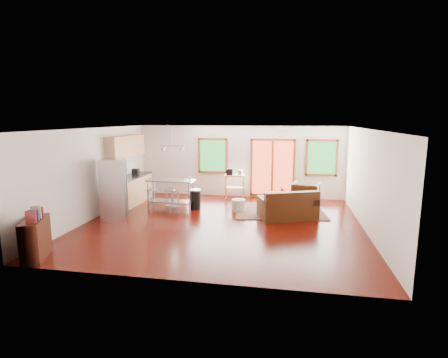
% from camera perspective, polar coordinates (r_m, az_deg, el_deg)
% --- Properties ---
extents(floor, '(7.50, 7.00, 0.02)m').
position_cam_1_polar(floor, '(9.72, -0.32, -7.35)').
color(floor, '#330501').
rests_on(floor, ground).
extents(ceiling, '(7.50, 7.00, 0.02)m').
position_cam_1_polar(ceiling, '(9.28, -0.34, 8.28)').
color(ceiling, white).
rests_on(ceiling, ground).
extents(back_wall, '(7.50, 0.02, 2.60)m').
position_cam_1_polar(back_wall, '(12.84, 2.58, 2.88)').
color(back_wall, silver).
rests_on(back_wall, ground).
extents(left_wall, '(0.02, 7.00, 2.60)m').
position_cam_1_polar(left_wall, '(10.75, -20.43, 0.88)').
color(left_wall, silver).
rests_on(left_wall, ground).
extents(right_wall, '(0.02, 7.00, 2.60)m').
position_cam_1_polar(right_wall, '(9.48, 22.62, -0.42)').
color(right_wall, silver).
rests_on(right_wall, ground).
extents(front_wall, '(7.50, 0.02, 2.60)m').
position_cam_1_polar(front_wall, '(6.08, -6.49, -5.21)').
color(front_wall, silver).
rests_on(front_wall, ground).
extents(window_left, '(1.10, 0.05, 1.30)m').
position_cam_1_polar(window_left, '(12.94, -1.85, 3.83)').
color(window_left, '#1B5520').
rests_on(window_left, back_wall).
extents(french_doors, '(1.60, 0.05, 2.10)m').
position_cam_1_polar(french_doors, '(12.71, 7.91, 1.82)').
color(french_doors, '#AE3C22').
rests_on(french_doors, back_wall).
extents(window_right, '(1.10, 0.05, 1.30)m').
position_cam_1_polar(window_right, '(12.71, 15.64, 3.36)').
color(window_right, '#1B5520').
rests_on(window_right, back_wall).
extents(rug, '(2.94, 2.40, 0.03)m').
position_cam_1_polar(rug, '(11.11, 8.99, -5.12)').
color(rug, '#4C5B3B').
rests_on(rug, floor).
extents(loveseat, '(1.81, 1.41, 0.85)m').
position_cam_1_polar(loveseat, '(10.27, 10.39, -4.56)').
color(loveseat, black).
rests_on(loveseat, floor).
extents(coffee_table, '(1.01, 0.78, 0.35)m').
position_cam_1_polar(coffee_table, '(11.18, 11.28, -3.56)').
color(coffee_table, '#331109').
rests_on(coffee_table, floor).
extents(armchair, '(0.98, 0.93, 0.86)m').
position_cam_1_polar(armchair, '(11.90, 13.20, -2.18)').
color(armchair, black).
rests_on(armchair, floor).
extents(ottoman, '(0.68, 0.68, 0.39)m').
position_cam_1_polar(ottoman, '(11.87, 8.28, -3.22)').
color(ottoman, black).
rests_on(ottoman, floor).
extents(pouf, '(0.48, 0.48, 0.37)m').
position_cam_1_polar(pouf, '(10.96, 2.36, -4.30)').
color(pouf, beige).
rests_on(pouf, floor).
extents(vase, '(0.25, 0.26, 0.33)m').
position_cam_1_polar(vase, '(11.02, 9.46, -2.54)').
color(vase, silver).
rests_on(vase, coffee_table).
extents(book, '(0.20, 0.04, 0.26)m').
position_cam_1_polar(book, '(11.04, 11.56, -2.54)').
color(book, maroon).
rests_on(book, coffee_table).
extents(cabinets, '(0.64, 2.24, 2.30)m').
position_cam_1_polar(cabinets, '(12.16, -15.15, 0.37)').
color(cabinets, tan).
rests_on(cabinets, floor).
extents(refrigerator, '(0.86, 0.85, 1.73)m').
position_cam_1_polar(refrigerator, '(10.56, -17.54, -1.51)').
color(refrigerator, '#B7BABC').
rests_on(refrigerator, floor).
extents(island, '(1.51, 0.64, 0.94)m').
position_cam_1_polar(island, '(11.23, -8.66, -1.62)').
color(island, '#B7BABC').
rests_on(island, floor).
extents(cup, '(0.15, 0.13, 0.12)m').
position_cam_1_polar(cup, '(11.14, -5.65, 0.25)').
color(cup, white).
rests_on(cup, island).
extents(bar_stool_a, '(0.32, 0.32, 0.64)m').
position_cam_1_polar(bar_stool_a, '(11.38, -11.85, -2.44)').
color(bar_stool_a, '#B7BABC').
rests_on(bar_stool_a, floor).
extents(bar_stool_b, '(0.36, 0.36, 0.73)m').
position_cam_1_polar(bar_stool_b, '(10.86, -8.89, -2.59)').
color(bar_stool_b, '#B7BABC').
rests_on(bar_stool_b, floor).
extents(bar_stool_c, '(0.40, 0.40, 0.71)m').
position_cam_1_polar(bar_stool_c, '(10.76, -7.96, -2.76)').
color(bar_stool_c, '#B7BABC').
rests_on(bar_stool_c, floor).
extents(trash_can, '(0.46, 0.46, 0.64)m').
position_cam_1_polar(trash_can, '(11.17, -4.70, -3.30)').
color(trash_can, black).
rests_on(trash_can, floor).
extents(kitchen_cart, '(0.76, 0.53, 1.10)m').
position_cam_1_polar(kitchen_cart, '(12.46, 1.67, 0.12)').
color(kitchen_cart, tan).
rests_on(kitchen_cart, floor).
extents(bookshelf, '(0.70, 1.01, 1.11)m').
position_cam_1_polar(bookshelf, '(8.28, -28.40, -8.46)').
color(bookshelf, '#331109').
rests_on(bookshelf, floor).
extents(ceiling_flush, '(0.35, 0.35, 0.12)m').
position_cam_1_polar(ceiling_flush, '(9.72, 9.73, 7.75)').
color(ceiling_flush, white).
rests_on(ceiling_flush, ceiling).
extents(pendant_light, '(0.80, 0.18, 0.79)m').
position_cam_1_polar(pendant_light, '(11.26, -8.47, 4.84)').
color(pendant_light, gray).
rests_on(pendant_light, ceiling).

